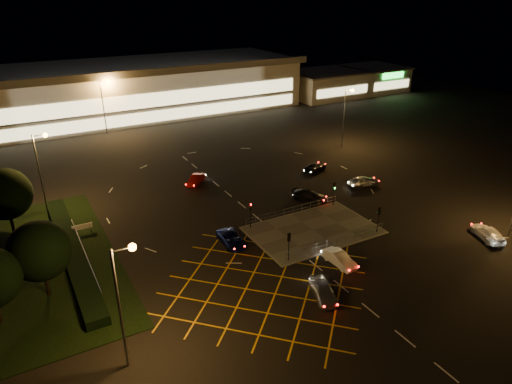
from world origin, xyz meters
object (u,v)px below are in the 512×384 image
signal_se (379,214)px  car_circ_red (196,180)px  car_queue_white (339,259)px  car_approach_white (488,233)px  signal_ne (334,189)px  car_right_silver (364,181)px  car_far_dkgrey (310,196)px  car_east_grey (315,167)px  signal_sw (289,241)px  car_left_blue (232,239)px  signal_nw (251,210)px  car_near_silver (323,291)px

signal_se → car_circ_red: bearing=-61.7°
car_queue_white → car_approach_white: (17.67, -3.90, 0.02)m
signal_ne → car_approach_white: (9.83, -14.90, -1.68)m
car_approach_white → car_right_silver: bearing=-62.7°
car_queue_white → car_far_dkgrey: 15.18m
car_east_grey → car_approach_white: size_ratio=0.94×
signal_sw → car_approach_white: (21.83, -6.91, -1.68)m
car_east_grey → car_left_blue: bearing=99.2°
signal_nw → car_far_dkgrey: 10.87m
signal_ne → car_right_silver: bearing=21.5°
signal_sw → signal_se: same height
car_queue_white → car_east_grey: 25.58m
car_left_blue → car_far_dkgrey: 14.72m
car_far_dkgrey → car_approach_white: size_ratio=0.98×
car_right_silver → car_approach_white: car_right_silver is taller
car_far_dkgrey → car_circ_red: size_ratio=1.18×
signal_ne → car_left_blue: signal_ne is taller
car_queue_white → car_approach_white: 18.09m
signal_nw → signal_ne: 12.00m
signal_sw → car_right_silver: 22.68m
signal_sw → car_approach_white: size_ratio=0.67×
signal_se → signal_nw: size_ratio=1.00×
car_near_silver → car_left_blue: bearing=122.1°
signal_nw → car_queue_white: size_ratio=0.78×
signal_sw → car_circ_red: signal_sw is taller
signal_nw → car_near_silver: 14.60m
car_approach_white → signal_se: bearing=-14.4°
car_near_silver → car_approach_white: size_ratio=0.92×
signal_se → car_right_silver: size_ratio=0.72×
car_near_silver → car_east_grey: size_ratio=0.98×
car_near_silver → car_queue_white: bearing=55.4°
signal_nw → car_queue_white: (4.16, -10.99, -1.70)m
car_far_dkgrey → car_east_grey: bearing=13.5°
signal_sw → car_circ_red: 23.31m
signal_se → signal_ne: same height
car_circ_red → car_approach_white: 37.52m
car_left_blue → car_circ_red: 17.62m
car_near_silver → car_far_dkgrey: 20.49m
car_approach_white → car_east_grey: bearing=-59.1°
signal_nw → car_approach_white: size_ratio=0.67×
car_near_silver → car_left_blue: car_near_silver is taller
car_queue_white → car_east_grey: bearing=56.8°
signal_sw → car_circ_red: (-0.49, 23.24, -1.72)m
signal_ne → car_queue_white: (-7.84, -10.99, -1.70)m
car_near_silver → signal_se: bearing=46.0°
signal_nw → car_near_silver: size_ratio=0.73×
signal_se → car_near_silver: size_ratio=0.73×
car_right_silver → car_circ_red: size_ratio=1.12×
signal_sw → signal_ne: (12.00, 7.99, 0.00)m
signal_sw → car_queue_white: signal_sw is taller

